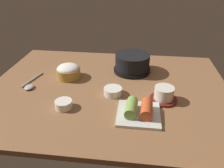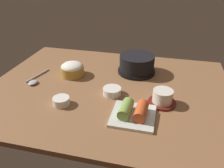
{
  "view_description": "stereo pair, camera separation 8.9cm",
  "coord_description": "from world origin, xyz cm",
  "px_view_note": "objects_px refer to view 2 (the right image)",
  "views": [
    {
      "loc": [
        11.46,
        -78.92,
        48.89
      ],
      "look_at": [
        2.0,
        -2.0,
        5.0
      ],
      "focal_mm": 35.58,
      "sensor_mm": 36.0,
      "label": 1
    },
    {
      "loc": [
        20.21,
        -77.33,
        48.89
      ],
      "look_at": [
        2.0,
        -2.0,
        5.0
      ],
      "focal_mm": 35.58,
      "sensor_mm": 36.0,
      "label": 2
    }
  ],
  "objects_px": {
    "side_bowl_near": "(61,101)",
    "spoon": "(34,80)",
    "rice_bowl": "(72,69)",
    "tea_cup_with_saucer": "(162,97)",
    "kimchi_plate": "(133,112)",
    "banchan_cup_center": "(112,91)",
    "stone_pot": "(137,64)"
  },
  "relations": [
    {
      "from": "rice_bowl",
      "to": "kimchi_plate",
      "type": "bearing_deg",
      "value": -37.34
    },
    {
      "from": "tea_cup_with_saucer",
      "to": "kimchi_plate",
      "type": "bearing_deg",
      "value": -130.79
    },
    {
      "from": "rice_bowl",
      "to": "side_bowl_near",
      "type": "relative_size",
      "value": 1.7
    },
    {
      "from": "kimchi_plate",
      "to": "spoon",
      "type": "relative_size",
      "value": 0.9
    },
    {
      "from": "side_bowl_near",
      "to": "rice_bowl",
      "type": "bearing_deg",
      "value": 102.33
    },
    {
      "from": "side_bowl_near",
      "to": "spoon",
      "type": "height_order",
      "value": "side_bowl_near"
    },
    {
      "from": "side_bowl_near",
      "to": "spoon",
      "type": "xyz_separation_m",
      "value": [
        -0.19,
        0.13,
        -0.01
      ]
    },
    {
      "from": "rice_bowl",
      "to": "kimchi_plate",
      "type": "relative_size",
      "value": 0.72
    },
    {
      "from": "kimchi_plate",
      "to": "side_bowl_near",
      "type": "xyz_separation_m",
      "value": [
        -0.27,
        0.01,
        -0.0
      ]
    },
    {
      "from": "stone_pot",
      "to": "banchan_cup_center",
      "type": "height_order",
      "value": "stone_pot"
    },
    {
      "from": "tea_cup_with_saucer",
      "to": "spoon",
      "type": "distance_m",
      "value": 0.55
    },
    {
      "from": "tea_cup_with_saucer",
      "to": "side_bowl_near",
      "type": "relative_size",
      "value": 1.66
    },
    {
      "from": "rice_bowl",
      "to": "kimchi_plate",
      "type": "height_order",
      "value": "rice_bowl"
    },
    {
      "from": "kimchi_plate",
      "to": "banchan_cup_center",
      "type": "bearing_deg",
      "value": 129.83
    },
    {
      "from": "rice_bowl",
      "to": "tea_cup_with_saucer",
      "type": "height_order",
      "value": "rice_bowl"
    },
    {
      "from": "rice_bowl",
      "to": "side_bowl_near",
      "type": "distance_m",
      "value": 0.24
    },
    {
      "from": "kimchi_plate",
      "to": "stone_pot",
      "type": "bearing_deg",
      "value": 96.3
    },
    {
      "from": "banchan_cup_center",
      "to": "spoon",
      "type": "bearing_deg",
      "value": 176.32
    },
    {
      "from": "rice_bowl",
      "to": "banchan_cup_center",
      "type": "height_order",
      "value": "rice_bowl"
    },
    {
      "from": "stone_pot",
      "to": "spoon",
      "type": "height_order",
      "value": "stone_pot"
    },
    {
      "from": "banchan_cup_center",
      "to": "kimchi_plate",
      "type": "distance_m",
      "value": 0.16
    },
    {
      "from": "kimchi_plate",
      "to": "rice_bowl",
      "type": "bearing_deg",
      "value": 142.66
    },
    {
      "from": "rice_bowl",
      "to": "banchan_cup_center",
      "type": "bearing_deg",
      "value": -28.94
    },
    {
      "from": "stone_pot",
      "to": "rice_bowl",
      "type": "distance_m",
      "value": 0.3
    },
    {
      "from": "rice_bowl",
      "to": "tea_cup_with_saucer",
      "type": "relative_size",
      "value": 1.02
    },
    {
      "from": "spoon",
      "to": "tea_cup_with_saucer",
      "type": "bearing_deg",
      "value": -4.26
    },
    {
      "from": "tea_cup_with_saucer",
      "to": "kimchi_plate",
      "type": "height_order",
      "value": "tea_cup_with_saucer"
    },
    {
      "from": "rice_bowl",
      "to": "banchan_cup_center",
      "type": "xyz_separation_m",
      "value": [
        0.21,
        -0.12,
        -0.02
      ]
    },
    {
      "from": "tea_cup_with_saucer",
      "to": "banchan_cup_center",
      "type": "distance_m",
      "value": 0.2
    },
    {
      "from": "stone_pot",
      "to": "tea_cup_with_saucer",
      "type": "bearing_deg",
      "value": -61.29
    },
    {
      "from": "banchan_cup_center",
      "to": "side_bowl_near",
      "type": "xyz_separation_m",
      "value": [
        -0.16,
        -0.11,
        0.0
      ]
    },
    {
      "from": "tea_cup_with_saucer",
      "to": "banchan_cup_center",
      "type": "height_order",
      "value": "tea_cup_with_saucer"
    }
  ]
}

